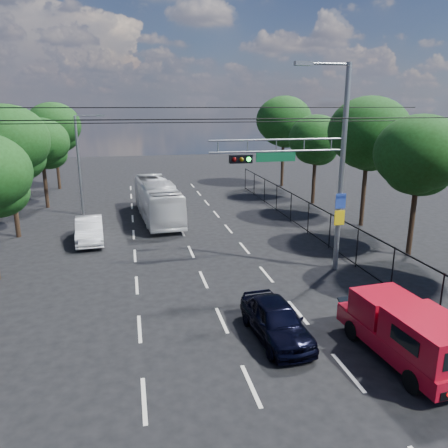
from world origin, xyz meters
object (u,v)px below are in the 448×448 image
object	(u,v)px
white_bus	(157,200)
white_van	(89,230)
signal_mast	(318,162)
red_pickup	(407,331)
navy_hatchback	(276,320)

from	to	relation	value
white_bus	white_van	size ratio (longest dim) A/B	2.21
signal_mast	red_pickup	bearing A→B (deg)	-92.05
red_pickup	navy_hatchback	xyz separation A→B (m)	(-3.46, 2.16, -0.33)
red_pickup	navy_hatchback	bearing A→B (deg)	148.09
red_pickup	white_van	bearing A→B (deg)	125.22
navy_hatchback	white_van	world-z (taller)	white_van
signal_mast	white_van	bearing A→B (deg)	146.61
red_pickup	white_bus	size ratio (longest dim) A/B	0.54
white_bus	white_van	xyz separation A→B (m)	(-4.26, -4.61, -0.62)
white_bus	white_van	world-z (taller)	white_bus
signal_mast	navy_hatchback	world-z (taller)	signal_mast
white_van	red_pickup	bearing A→B (deg)	-59.06
red_pickup	white_bus	bearing A→B (deg)	107.77
signal_mast	white_bus	xyz separation A→B (m)	(-6.52, 11.72, -3.92)
red_pickup	white_bus	world-z (taller)	white_bus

